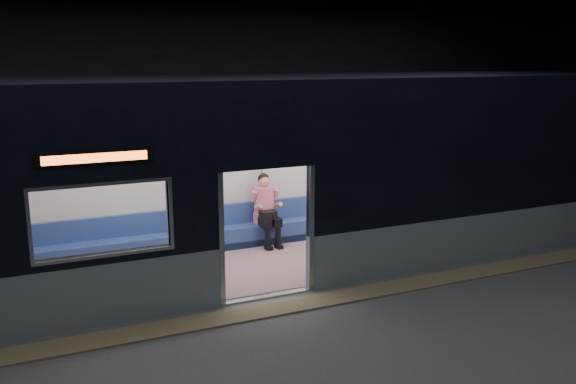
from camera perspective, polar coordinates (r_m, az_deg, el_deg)
station_floor at (r=8.81m, az=0.71°, el=-12.20°), size 24.00×14.00×0.01m
station_envelope at (r=7.99m, az=0.78°, el=12.40°), size 24.00×14.00×5.00m
tactile_strip at (r=9.26m, az=-0.74°, el=-10.78°), size 22.80×0.50×0.03m
metro_car at (r=10.52m, az=-5.09°, el=2.46°), size 18.00×3.04×3.35m
passenger at (r=11.99m, az=-2.12°, el=-1.27°), size 0.41×0.72×1.41m
handbag at (r=11.80m, az=-1.87°, el=-2.13°), size 0.33×0.29×0.15m
transit_map at (r=14.09m, az=12.72°, el=3.11°), size 0.88×0.03×0.58m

